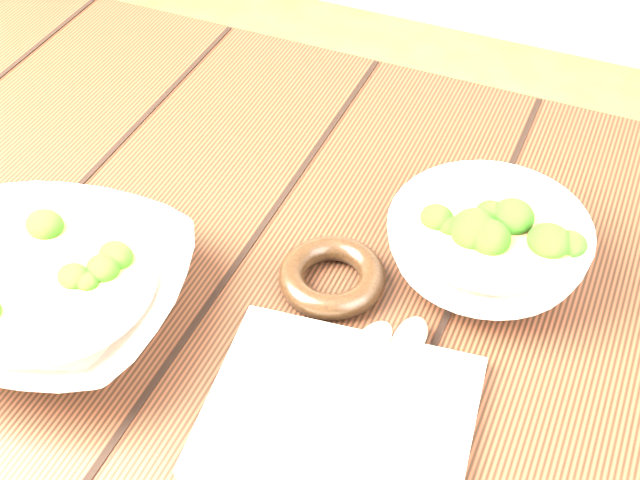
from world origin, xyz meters
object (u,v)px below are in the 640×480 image
table (252,368)px  soup_bowl_front (52,293)px  trivet (332,277)px  napkin (339,415)px  soup_bowl_back (487,246)px

table → soup_bowl_front: soup_bowl_front is taller
trivet → table: bearing=-155.5°
napkin → table: bearing=136.5°
soup_bowl_back → trivet: 0.14m
table → napkin: size_ratio=5.73×
napkin → trivet: bearing=107.8°
soup_bowl_front → napkin: (0.27, -0.00, -0.02)m
soup_bowl_back → napkin: 0.22m
table → trivet: size_ratio=12.31×
table → soup_bowl_back: 0.27m
soup_bowl_back → napkin: soup_bowl_back is taller
soup_bowl_back → napkin: (-0.06, -0.21, -0.03)m
soup_bowl_front → soup_bowl_back: soup_bowl_front is taller
table → soup_bowl_back: (0.19, 0.11, 0.15)m
napkin → soup_bowl_front: bearing=172.4°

